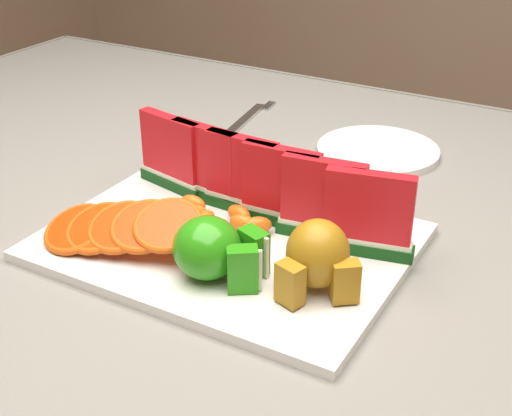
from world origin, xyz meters
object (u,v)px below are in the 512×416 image
platter (228,242)px  side_plate (378,150)px  apple_cluster (214,250)px  pear_cluster (318,257)px  fork (245,120)px

platter → side_plate: 0.34m
apple_cluster → side_plate: 0.41m
pear_cluster → fork: bearing=128.5°
side_plate → apple_cluster: bearing=-93.2°
pear_cluster → apple_cluster: bearing=-162.7°
platter → fork: size_ratio=2.05×
pear_cluster → platter: bearing=161.6°
fork → apple_cluster: bearing=-63.4°
apple_cluster → side_plate: size_ratio=0.48×
apple_cluster → pear_cluster: pear_cluster is taller
apple_cluster → pear_cluster: 0.11m
platter → fork: 0.40m
platter → fork: platter is taller
fork → pear_cluster: bearing=-51.5°
platter → apple_cluster: (0.03, -0.08, 0.04)m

